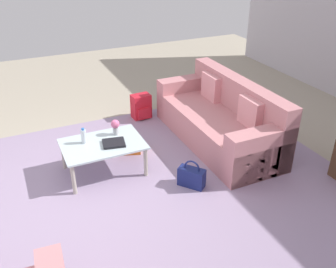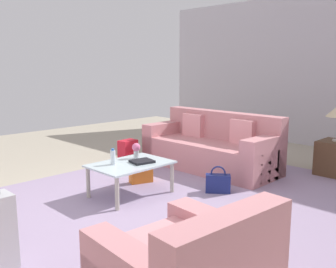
# 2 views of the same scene
# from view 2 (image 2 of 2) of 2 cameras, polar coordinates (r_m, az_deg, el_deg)

# --- Properties ---
(ground_plane) EXTENTS (12.00, 12.00, 0.00)m
(ground_plane) POSITION_cam_2_polar(r_m,az_deg,el_deg) (4.30, -5.50, -12.04)
(ground_plane) COLOR #A89E89
(wall_left) EXTENTS (0.12, 8.00, 3.10)m
(wall_left) POSITION_cam_2_polar(r_m,az_deg,el_deg) (8.18, 23.16, 8.85)
(wall_left) COLOR silver
(wall_left) RESTS_ON ground
(area_rug) EXTENTS (5.20, 4.40, 0.01)m
(area_rug) POSITION_cam_2_polar(r_m,az_deg,el_deg) (4.54, 2.09, -10.69)
(area_rug) COLOR #9984A3
(area_rug) RESTS_ON ground
(couch) EXTENTS (0.91, 2.23, 0.90)m
(couch) POSITION_cam_2_polar(r_m,az_deg,el_deg) (6.12, 6.82, -2.27)
(couch) COLOR #C67F84
(couch) RESTS_ON ground
(coffee_table) EXTENTS (0.99, 0.69, 0.42)m
(coffee_table) POSITION_cam_2_polar(r_m,az_deg,el_deg) (4.79, -5.69, -5.05)
(coffee_table) COLOR silver
(coffee_table) RESTS_ON ground
(water_bottle) EXTENTS (0.06, 0.06, 0.20)m
(water_bottle) POSITION_cam_2_polar(r_m,az_deg,el_deg) (4.71, -8.38, -3.51)
(water_bottle) COLOR silver
(water_bottle) RESTS_ON coffee_table
(coffee_table_book) EXTENTS (0.31, 0.28, 0.03)m
(coffee_table_book) POSITION_cam_2_polar(r_m,az_deg,el_deg) (4.79, -3.99, -4.18)
(coffee_table_book) COLOR black
(coffee_table_book) RESTS_ON coffee_table
(flower_vase) EXTENTS (0.11, 0.11, 0.21)m
(flower_vase) POSITION_cam_2_polar(r_m,az_deg,el_deg) (4.99, -4.87, -2.31)
(flower_vase) COLOR #B2B7BC
(flower_vase) RESTS_ON coffee_table
(handbag_navy) EXTENTS (0.31, 0.34, 0.36)m
(handbag_navy) POSITION_cam_2_polar(r_m,az_deg,el_deg) (4.97, 7.62, -7.41)
(handbag_navy) COLOR navy
(handbag_navy) RESTS_ON ground
(handbag_orange) EXTENTS (0.35, 0.24, 0.36)m
(handbag_orange) POSITION_cam_2_polar(r_m,az_deg,el_deg) (5.35, -4.14, -6.06)
(handbag_orange) COLOR orange
(handbag_orange) RESTS_ON ground
(backpack_red) EXTENTS (0.31, 0.27, 0.40)m
(backpack_red) POSITION_cam_2_polar(r_m,az_deg,el_deg) (6.41, -6.06, -2.76)
(backpack_red) COLOR red
(backpack_red) RESTS_ON ground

